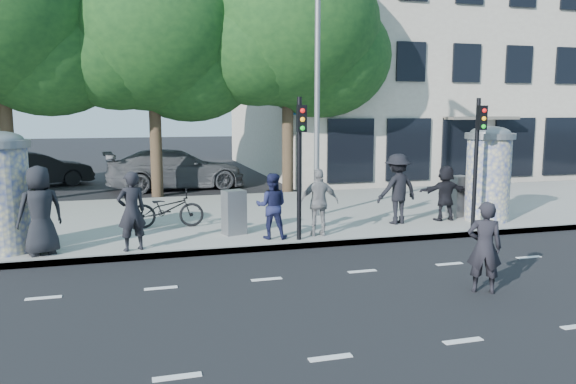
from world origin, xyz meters
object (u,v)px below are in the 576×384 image
object	(u,v)px
traffic_pole_near	(300,154)
ped_f	(445,193)
ped_d	(397,189)
cabinet_left	(234,212)
car_right	(176,169)
traffic_pole_far	(478,150)
man_road	(484,247)
street_lamp	(318,55)
bicycle	(167,209)
ad_column_right	(488,171)
ped_c	(272,206)
ad_column_left	(0,189)
cabinet_right	(458,196)
car_mid	(37,170)
ped_b	(132,211)
ped_a	(40,210)
ped_e	(319,202)

from	to	relation	value
traffic_pole_near	ped_f	bearing A→B (deg)	14.66
ped_d	cabinet_left	distance (m)	4.56
ped_d	car_right	size ratio (longest dim) A/B	0.34
traffic_pole_far	man_road	xyz separation A→B (m)	(-2.63, -4.18, -1.40)
traffic_pole_far	street_lamp	xyz separation A→B (m)	(-3.40, 2.84, 2.56)
traffic_pole_far	bicycle	distance (m)	8.26
ad_column_right	ped_d	bearing A→B (deg)	174.11
ped_c	traffic_pole_far	bearing A→B (deg)	-167.10
ped_c	car_right	distance (m)	10.52
ad_column_left	car_right	size ratio (longest dim) A/B	0.47
ped_d	ped_f	xyz separation A→B (m)	(1.51, 0.04, -0.18)
ped_c	car_right	size ratio (longest dim) A/B	0.28
cabinet_right	car_mid	xyz separation A→B (m)	(-13.04, 11.44, -0.02)
traffic_pole_near	bicycle	bearing A→B (deg)	141.36
ped_b	ped_a	bearing A→B (deg)	-23.76
street_lamp	car_right	size ratio (longest dim) A/B	1.42
traffic_pole_near	ped_b	distance (m)	4.05
ped_c	cabinet_right	world-z (taller)	ped_c
ped_b	ped_f	world-z (taller)	ped_b
ped_e	car_right	world-z (taller)	ped_e
bicycle	cabinet_left	xyz separation A→B (m)	(1.56, -1.29, 0.06)
ped_b	street_lamp	bearing A→B (deg)	-171.28
bicycle	traffic_pole_far	bearing A→B (deg)	-102.47
ad_column_left	traffic_pole_far	size ratio (longest dim) A/B	0.78
ped_c	bicycle	bearing A→B (deg)	-23.65
ped_d	car_right	bearing A→B (deg)	-73.74
ped_c	ped_d	size ratio (longest dim) A/B	0.83
bicycle	street_lamp	bearing A→B (deg)	-79.24
ad_column_left	traffic_pole_near	distance (m)	6.67
ped_f	bicycle	bearing A→B (deg)	-7.83
street_lamp	man_road	distance (m)	8.10
man_road	cabinet_left	distance (m)	6.34
ped_c	ped_f	distance (m)	5.32
street_lamp	car_right	world-z (taller)	street_lamp
ped_d	ad_column_right	bearing A→B (deg)	161.94
ped_f	ped_e	bearing A→B (deg)	13.06
ad_column_right	bicycle	xyz separation A→B (m)	(-8.75, 1.45, -0.89)
ped_a	ped_f	size ratio (longest dim) A/B	1.24
bicycle	ad_column_left	bearing A→B (deg)	118.84
traffic_pole_near	ped_e	world-z (taller)	traffic_pole_near
man_road	cabinet_left	world-z (taller)	man_road
man_road	car_mid	bearing A→B (deg)	-31.96
ped_b	man_road	size ratio (longest dim) A/B	1.07
ped_c	car_right	xyz separation A→B (m)	(-1.45, 10.42, -0.13)
ped_e	cabinet_left	distance (m)	2.15
ped_b	ped_c	xyz separation A→B (m)	(3.27, 0.30, -0.09)
ped_c	street_lamp	bearing A→B (deg)	-112.16
ped_e	man_road	bearing A→B (deg)	114.95
ad_column_left	car_mid	xyz separation A→B (m)	(-1.08, 12.38, -0.81)
ped_d	cabinet_right	size ratio (longest dim) A/B	1.62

